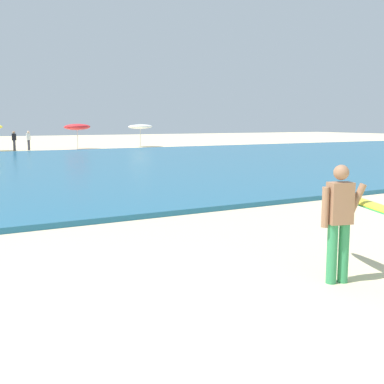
{
  "coord_description": "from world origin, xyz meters",
  "views": [
    {
      "loc": [
        -1.83,
        -4.25,
        2.33
      ],
      "look_at": [
        2.44,
        3.16,
        1.1
      ],
      "focal_mm": 45.76,
      "sensor_mm": 36.0,
      "label": 1
    }
  ],
  "objects_px": {
    "surfer_with_board": "(354,213)",
    "beach_umbrella_3": "(77,127)",
    "beachgoer_near_row_left": "(29,140)",
    "beachgoer_near_row_right": "(14,140)",
    "beach_umbrella_4": "(140,127)"
  },
  "relations": [
    {
      "from": "beachgoer_near_row_left",
      "to": "beachgoer_near_row_right",
      "type": "bearing_deg",
      "value": 178.21
    },
    {
      "from": "surfer_with_board",
      "to": "beachgoer_near_row_left",
      "type": "height_order",
      "value": "surfer_with_board"
    },
    {
      "from": "surfer_with_board",
      "to": "beachgoer_near_row_left",
      "type": "xyz_separation_m",
      "value": [
        2.98,
        36.85,
        -0.18
      ]
    },
    {
      "from": "beachgoer_near_row_left",
      "to": "beachgoer_near_row_right",
      "type": "relative_size",
      "value": 1.0
    },
    {
      "from": "beach_umbrella_3",
      "to": "beach_umbrella_4",
      "type": "distance_m",
      "value": 6.29
    },
    {
      "from": "beachgoer_near_row_right",
      "to": "beach_umbrella_4",
      "type": "bearing_deg",
      "value": 1.33
    },
    {
      "from": "beach_umbrella_4",
      "to": "beachgoer_near_row_right",
      "type": "height_order",
      "value": "beach_umbrella_4"
    },
    {
      "from": "beachgoer_near_row_left",
      "to": "beachgoer_near_row_right",
      "type": "xyz_separation_m",
      "value": [
        -1.13,
        0.04,
        0.0
      ]
    },
    {
      "from": "beachgoer_near_row_left",
      "to": "beachgoer_near_row_right",
      "type": "distance_m",
      "value": 1.13
    },
    {
      "from": "surfer_with_board",
      "to": "beachgoer_near_row_left",
      "type": "distance_m",
      "value": 36.97
    },
    {
      "from": "beachgoer_near_row_left",
      "to": "beachgoer_near_row_right",
      "type": "height_order",
      "value": "same"
    },
    {
      "from": "beach_umbrella_3",
      "to": "beachgoer_near_row_right",
      "type": "bearing_deg",
      "value": 172.9
    },
    {
      "from": "surfer_with_board",
      "to": "beachgoer_near_row_right",
      "type": "distance_m",
      "value": 36.93
    },
    {
      "from": "beach_umbrella_4",
      "to": "beachgoer_near_row_left",
      "type": "distance_m",
      "value": 10.2
    },
    {
      "from": "surfer_with_board",
      "to": "beach_umbrella_3",
      "type": "bearing_deg",
      "value": 79.22
    }
  ]
}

